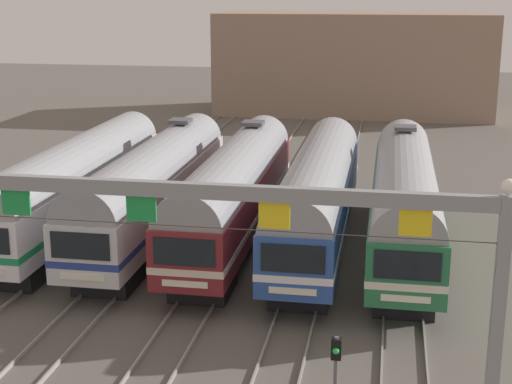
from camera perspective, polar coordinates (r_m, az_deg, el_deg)
name	(u,v)px	position (r m, az deg, el deg)	size (l,w,h in m)	color
ground_plane	(235,243)	(36.83, -1.61, -3.81)	(160.00, 160.00, 0.00)	#5B564F
track_bed	(284,163)	(52.95, 2.07, 2.15)	(17.27, 70.00, 0.15)	gray
commuter_train_white	(76,182)	(38.36, -13.26, 0.74)	(2.88, 18.06, 4.77)	white
commuter_train_silver	(154,185)	(37.01, -7.63, 0.50)	(2.88, 18.06, 5.05)	silver
commuter_train_maroon	(234,189)	(36.04, -1.64, 0.23)	(2.88, 18.06, 5.05)	maroon
commuter_train_blue	(318,193)	(35.48, 4.61, -0.06)	(2.88, 18.06, 4.77)	#284C9E
commuter_train_green	(404,197)	(35.36, 10.98, -0.34)	(2.88, 18.06, 5.05)	#236B42
catenary_gantry	(142,221)	(22.80, -8.49, -2.18)	(21.01, 0.44, 6.97)	gray
yard_signal_mast	(336,365)	(21.45, 5.96, -12.70)	(0.28, 0.35, 2.80)	#59595E
maintenance_building	(354,63)	(75.08, 7.28, 9.49)	(25.79, 10.00, 9.48)	gray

